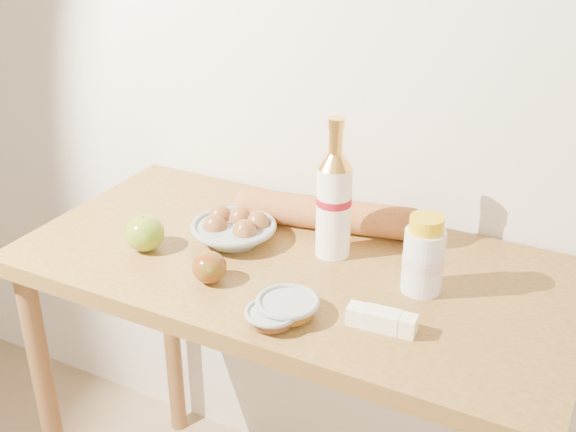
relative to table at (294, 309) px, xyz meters
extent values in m
cube|color=beige|center=(0.00, 0.33, 0.52)|extent=(3.50, 0.02, 2.60)
cube|color=olive|center=(0.00, 0.00, 0.10)|extent=(1.20, 0.60, 0.04)
cylinder|color=brown|center=(-0.55, -0.25, -0.35)|extent=(0.05, 0.05, 0.86)
cylinder|color=brown|center=(-0.55, 0.25, -0.35)|extent=(0.05, 0.05, 0.86)
cylinder|color=white|center=(0.06, 0.07, 0.22)|extent=(0.09, 0.09, 0.20)
cylinder|color=maroon|center=(0.06, 0.07, 0.25)|extent=(0.09, 0.09, 0.02)
cone|color=gold|center=(0.06, 0.07, 0.34)|extent=(0.09, 0.09, 0.03)
cylinder|color=gold|center=(0.06, 0.07, 0.39)|extent=(0.04, 0.04, 0.05)
cylinder|color=gold|center=(0.06, 0.07, 0.42)|extent=(0.04, 0.04, 0.02)
cylinder|color=silver|center=(0.28, 0.01, 0.19)|extent=(0.08, 0.08, 0.13)
cylinder|color=beige|center=(0.28, 0.01, 0.19)|extent=(0.08, 0.08, 0.03)
cylinder|color=#E2B10B|center=(0.28, 0.01, 0.27)|extent=(0.07, 0.07, 0.03)
torus|color=gray|center=(-0.16, 0.01, 0.16)|extent=(0.21, 0.21, 0.01)
ellipsoid|color=brown|center=(-0.20, -0.01, 0.16)|extent=(0.06, 0.06, 0.07)
ellipsoid|color=brown|center=(-0.12, 0.00, 0.16)|extent=(0.06, 0.06, 0.07)
ellipsoid|color=brown|center=(-0.17, 0.05, 0.16)|extent=(0.06, 0.06, 0.07)
ellipsoid|color=brown|center=(-0.21, 0.04, 0.16)|extent=(0.06, 0.06, 0.07)
ellipsoid|color=brown|center=(-0.12, 0.05, 0.16)|extent=(0.06, 0.06, 0.07)
cylinder|color=#BC7339|center=(0.00, 0.17, 0.16)|extent=(0.39, 0.15, 0.08)
sphere|color=#BC7339|center=(-0.19, 0.13, 0.16)|extent=(0.09, 0.09, 0.08)
sphere|color=#BC7339|center=(0.19, 0.21, 0.16)|extent=(0.09, 0.09, 0.08)
ellipsoid|color=olive|center=(-0.31, -0.11, 0.16)|extent=(0.09, 0.09, 0.08)
cylinder|color=#493418|center=(-0.31, -0.11, 0.20)|extent=(0.01, 0.01, 0.01)
ellipsoid|color=maroon|center=(-0.11, -0.15, 0.16)|extent=(0.08, 0.08, 0.07)
cylinder|color=#482B18|center=(-0.11, -0.15, 0.18)|extent=(0.01, 0.01, 0.01)
torus|color=gray|center=(0.07, -0.23, 0.15)|extent=(0.13, 0.13, 0.01)
cylinder|color=brown|center=(0.07, -0.23, 0.14)|extent=(0.10, 0.10, 0.02)
torus|color=gray|center=(0.08, -0.19, 0.15)|extent=(0.13, 0.13, 0.01)
cylinder|color=brown|center=(0.08, -0.19, 0.14)|extent=(0.10, 0.10, 0.02)
cube|color=#FEFAC4|center=(0.25, -0.15, 0.14)|extent=(0.13, 0.05, 0.04)
cube|color=white|center=(0.25, -0.15, 0.14)|extent=(0.07, 0.04, 0.04)
camera|label=1|loc=(0.61, -1.20, 0.90)|focal=45.00mm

